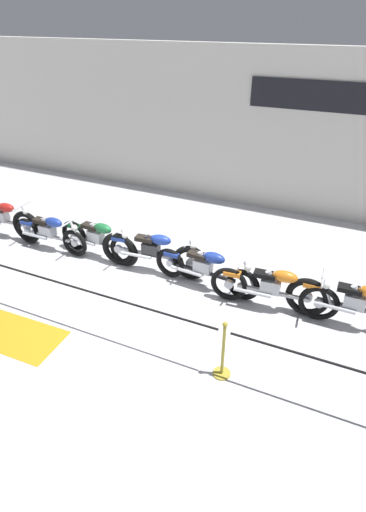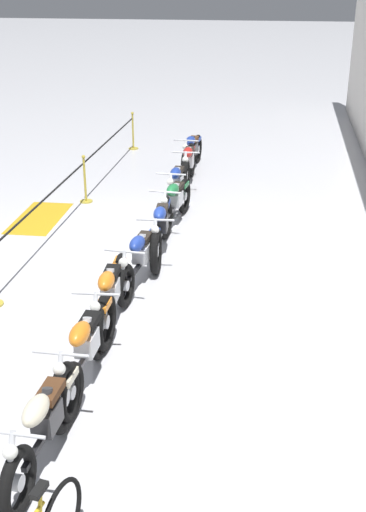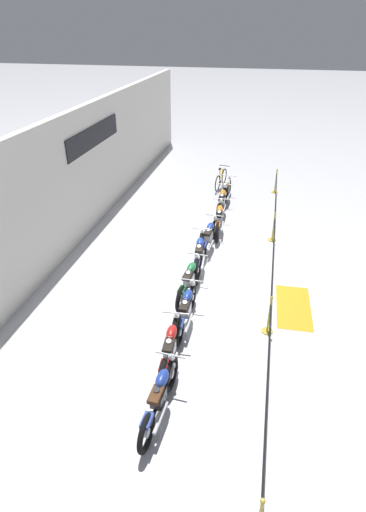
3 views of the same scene
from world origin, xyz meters
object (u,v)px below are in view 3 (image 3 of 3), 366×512
object	(u,v)px
motorcycle_blue_0	(160,397)
motorcycle_orange_7	(222,203)
motorcycle_blue_4	(199,255)
motorcycle_orange_6	(219,219)
stanchion_mid_right	(273,231)
motorcycle_blue_5	(209,237)
motorcycle_blue_2	(186,309)
bicycle	(221,179)
motorcycle_cream_8	(227,191)
floor_banner	(294,307)
stanchion_far_left	(271,286)
motorcycle_green_3	(190,281)
motorcycle_red_1	(170,350)
stanchion_mid_left	(269,320)
stanchion_far_right	(275,185)

from	to	relation	value
motorcycle_blue_0	motorcycle_orange_7	xyz separation A→B (m)	(9.44, 0.06, 0.01)
motorcycle_blue_4	motorcycle_orange_7	size ratio (longest dim) A/B	1.00
motorcycle_orange_6	stanchion_mid_right	distance (m)	1.94
motorcycle_blue_5	motorcycle_blue_4	bearing A→B (deg)	175.34
motorcycle_blue_2	bicycle	size ratio (longest dim) A/B	1.20
motorcycle_blue_5	motorcycle_orange_6	bearing A→B (deg)	-5.76
motorcycle_orange_7	motorcycle_cream_8	world-z (taller)	motorcycle_orange_7
floor_banner	stanchion_far_left	bearing A→B (deg)	111.56
motorcycle_orange_6	floor_banner	distance (m)	4.78
motorcycle_green_3	stanchion_far_left	xyz separation A→B (m)	(-0.24, -2.17, 0.30)
motorcycle_red_1	motorcycle_cream_8	xyz separation A→B (m)	(9.57, -0.05, -0.03)
motorcycle_orange_7	stanchion_mid_right	xyz separation A→B (m)	(-1.77, -2.00, -0.13)
motorcycle_red_1	motorcycle_green_3	xyz separation A→B (m)	(2.70, 0.13, -0.02)
bicycle	stanchion_far_left	world-z (taller)	stanchion_far_left
floor_banner	motorcycle_blue_4	bearing A→B (deg)	62.33
motorcycle_blue_2	motorcycle_cream_8	xyz separation A→B (m)	(8.11, -0.01, -0.00)
motorcycle_red_1	floor_banner	distance (m)	3.88
motorcycle_green_3	motorcycle_orange_6	size ratio (longest dim) A/B	0.91
motorcycle_blue_5	floor_banner	xyz separation A→B (m)	(-2.61, -2.71, -0.45)
motorcycle_green_3	floor_banner	distance (m)	2.86
motorcycle_blue_2	motorcycle_orange_7	world-z (taller)	motorcycle_orange_7
motorcycle_orange_6	stanchion_mid_left	bearing A→B (deg)	-159.61
motorcycle_orange_6	stanchion_far_right	size ratio (longest dim) A/B	2.27
motorcycle_blue_0	floor_banner	bearing A→B (deg)	-33.09
motorcycle_red_1	motorcycle_orange_6	world-z (taller)	motorcycle_red_1
stanchion_far_left	stanchion_mid_right	bearing A→B (deg)	0.00
motorcycle_green_3	stanchion_mid_right	world-z (taller)	stanchion_mid_right
motorcycle_red_1	stanchion_far_right	bearing A→B (deg)	-10.48
stanchion_far_left	floor_banner	distance (m)	1.05
motorcycle_blue_2	stanchion_far_left	distance (m)	2.26
motorcycle_blue_0	motorcycle_blue_4	distance (m)	5.36
stanchion_far_right	motorcycle_blue_2	bearing A→B (deg)	168.19
motorcycle_blue_2	motorcycle_orange_6	bearing A→B (deg)	-0.96
stanchion_mid_left	stanchion_far_right	size ratio (longest dim) A/B	1.00
motorcycle_orange_6	motorcycle_cream_8	world-z (taller)	motorcycle_orange_6
stanchion_mid_right	motorcycle_orange_6	bearing A→B (deg)	80.64
motorcycle_blue_0	motorcycle_blue_5	xyz separation A→B (m)	(6.59, 0.11, -0.02)
motorcycle_blue_2	motorcycle_blue_5	world-z (taller)	motorcycle_blue_5
motorcycle_blue_5	stanchion_mid_right	size ratio (longest dim) A/B	2.19
motorcycle_blue_0	motorcycle_blue_4	size ratio (longest dim) A/B	0.87
motorcycle_red_1	motorcycle_orange_6	bearing A→B (deg)	-1.09
floor_banner	bicycle	bearing A→B (deg)	18.56
motorcycle_red_1	bicycle	world-z (taller)	motorcycle_red_1
stanchion_mid_right	motorcycle_blue_4	bearing A→B (deg)	137.14
motorcycle_blue_0	stanchion_mid_left	distance (m)	3.45
motorcycle_blue_2	motorcycle_green_3	distance (m)	1.25
motorcycle_blue_2	motorcycle_cream_8	size ratio (longest dim) A/B	0.98
motorcycle_blue_0	stanchion_far_left	distance (m)	4.19
motorcycle_blue_2	stanchion_mid_right	bearing A→B (deg)	-21.90
motorcycle_blue_0	motorcycle_blue_4	world-z (taller)	motorcycle_blue_4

